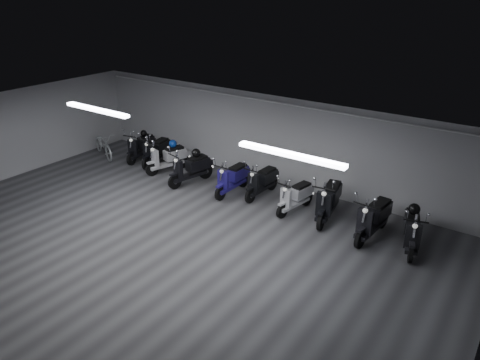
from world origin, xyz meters
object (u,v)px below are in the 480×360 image
Objects in this scene: scooter_0 at (140,142)px; scooter_1 at (156,146)px; scooter_2 at (167,153)px; scooter_9 at (413,225)px; helmet_2 at (144,133)px; helmet_1 at (196,153)px; helmet_0 at (414,209)px; helmet_3 at (173,144)px; scooter_4 at (232,174)px; scooter_8 at (374,212)px; scooter_5 at (262,177)px; scooter_7 at (329,195)px; scooter_3 at (190,164)px; scooter_6 at (295,192)px; bicycle at (103,142)px.

scooter_1 is (0.79, -0.01, 0.01)m from scooter_0.
scooter_1 reaches higher than scooter_2.
scooter_9 is 7.42× the size of helmet_2.
scooter_1 reaches higher than helmet_1.
helmet_0 reaches higher than helmet_3.
scooter_4 is at bearing -15.85° from scooter_0.
scooter_8 is at bearing -13.47° from scooter_1.
scooter_1 is at bearing 177.00° from helmet_3.
scooter_5 is 4.52m from scooter_9.
scooter_4 is 0.92× the size of scooter_8.
scooter_4 is (2.79, -0.12, -0.01)m from scooter_2.
scooter_0 is 0.90× the size of scooter_7.
scooter_3 is at bearing 174.76° from scooter_7.
scooter_0 reaches higher than helmet_0.
scooter_1 is 6.65m from scooter_7.
scooter_6 is at bearing -0.34° from helmet_1.
scooter_5 reaches higher than bicycle.
helmet_0 is 6.72m from helmet_1.
scooter_3 reaches higher than scooter_4.
scooter_0 is at bearing 178.66° from helmet_0.
scooter_0 is 0.99× the size of scooter_9.
scooter_0 is 0.96× the size of scooter_3.
scooter_6 is at bearing -5.17° from helmet_2.
scooter_6 is (3.65, 0.22, -0.07)m from scooter_3.
scooter_1 reaches higher than helmet_2.
scooter_4 is (4.37, -0.40, 0.00)m from scooter_0.
scooter_2 is 1.31m from scooter_3.
scooter_3 reaches higher than scooter_2.
scooter_5 is 6.01× the size of helmet_0.
helmet_3 is at bearing -58.50° from bicycle.
scooter_9 reaches higher than helmet_1.
scooter_1 is 1.01× the size of bicycle.
scooter_6 reaches higher than bicycle.
scooter_7 is (6.65, -0.21, 0.06)m from scooter_1.
scooter_0 is at bearing 168.60° from scooter_7.
scooter_3 is 2.41m from scooter_5.
scooter_1 is at bearing -16.53° from helmet_2.
scooter_2 reaches higher than helmet_3.
bicycle reaches higher than helmet_1.
scooter_8 is 1.08× the size of bicycle.
scooter_3 reaches higher than scooter_0.
scooter_6 is 7.86m from bicycle.
scooter_4 is 0.99× the size of bicycle.
helmet_2 is (-9.75, 0.70, 0.27)m from scooter_9.
bicycle is at bearing -177.60° from scooter_4.
scooter_5 is at bearing -63.76° from bicycle.
helmet_0 is at bearing 0.51° from scooter_5.
scooter_1 is at bearing -178.26° from scooter_8.
scooter_3 is at bearing -22.00° from scooter_0.
scooter_2 is at bearing -62.74° from bicycle.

